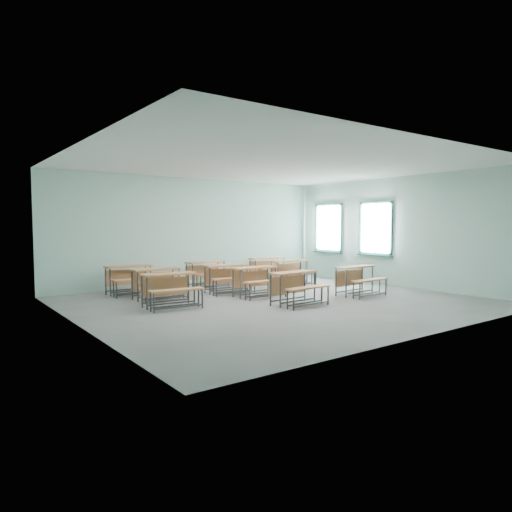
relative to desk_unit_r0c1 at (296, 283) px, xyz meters
The scene contains 11 objects.
room 1.25m from the desk_unit_r0c1, 89.96° to the left, with size 9.04×8.04×3.24m.
desk_unit_r0c1 is the anchor object (origin of this frame).
desk_unit_r0c2 2.18m from the desk_unit_r0c1, ahead, with size 1.25×0.89×0.74m.
desk_unit_r1c0 2.81m from the desk_unit_r0c1, 150.43° to the left, with size 1.24×0.88×0.74m.
desk_unit_r1c1 1.45m from the desk_unit_r0c1, 91.41° to the left, with size 1.20×0.81×0.74m.
desk_unit_r2c0 3.38m from the desk_unit_r0c1, 130.67° to the left, with size 1.22×0.85×0.74m.
desk_unit_r2c1 2.41m from the desk_unit_r0c1, 97.00° to the left, with size 1.28×0.94×0.74m.
desk_unit_r2c2 3.30m from the desk_unit_r0c1, 51.18° to the left, with size 1.23×0.86×0.74m.
desk_unit_r3c0 4.46m from the desk_unit_r0c1, 123.53° to the left, with size 1.22×0.84×0.74m.
desk_unit_r3c1 3.67m from the desk_unit_r0c1, 92.77° to the left, with size 1.24×0.88×0.74m.
desk_unit_r3c2 4.44m from the desk_unit_r0c1, 60.28° to the left, with size 1.23×0.85×0.74m.
Camera 1 is at (-6.69, -8.27, 1.82)m, focal length 32.00 mm.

